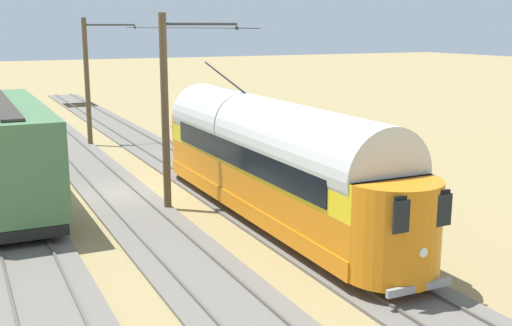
% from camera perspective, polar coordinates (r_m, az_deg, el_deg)
% --- Properties ---
extents(ground_plane, '(220.00, 220.00, 0.00)m').
position_cam_1_polar(ground_plane, '(26.55, -12.37, -2.83)').
color(ground_plane, '#937F51').
extents(track_streetcar_siding, '(2.80, 80.00, 0.18)m').
position_cam_1_polar(track_streetcar_siding, '(28.00, -4.27, -1.68)').
color(track_streetcar_siding, '#666059').
rests_on(track_streetcar_siding, ground).
extents(track_adjacent_siding, '(2.80, 80.00, 0.18)m').
position_cam_1_polar(track_adjacent_siding, '(26.83, -12.53, -2.56)').
color(track_adjacent_siding, '#666059').
rests_on(track_adjacent_siding, ground).
extents(track_third_siding, '(2.80, 80.00, 0.18)m').
position_cam_1_polar(track_third_siding, '(26.27, -21.35, -3.44)').
color(track_third_siding, '#666059').
rests_on(track_third_siding, ground).
extents(vintage_streetcar, '(2.65, 16.29, 5.11)m').
position_cam_1_polar(vintage_streetcar, '(22.17, 1.31, 0.48)').
color(vintage_streetcar, orange).
rests_on(vintage_streetcar, ground).
extents(coach_adjacent, '(2.96, 11.49, 3.85)m').
position_cam_1_polar(coach_adjacent, '(25.76, -21.71, 1.06)').
color(coach_adjacent, '#477047').
rests_on(coach_adjacent, ground).
extents(catenary_pole_foreground, '(3.11, 0.28, 7.24)m').
position_cam_1_polar(catenary_pole_foreground, '(37.51, -14.83, 7.27)').
color(catenary_pole_foreground, brown).
rests_on(catenary_pole_foreground, ground).
extents(catenary_pole_mid_near, '(3.11, 0.28, 7.24)m').
position_cam_1_polar(catenary_pole_mid_near, '(23.47, -7.99, 4.83)').
color(catenary_pole_mid_near, brown).
rests_on(catenary_pole_mid_near, ground).
extents(overhead_wire_run, '(2.91, 18.53, 0.18)m').
position_cam_1_polar(overhead_wire_run, '(31.64, -7.92, 11.99)').
color(overhead_wire_run, black).
rests_on(overhead_wire_run, ground).
extents(switch_stand, '(0.50, 0.30, 1.24)m').
position_cam_1_polar(switch_stand, '(36.20, -7.45, 2.47)').
color(switch_stand, black).
rests_on(switch_stand, ground).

